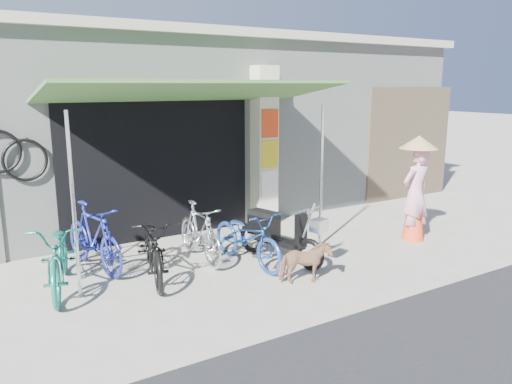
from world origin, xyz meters
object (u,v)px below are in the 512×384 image
bike_teal (60,255)px  bike_blue (94,237)px  bike_silver (200,232)px  bike_black (154,247)px  bike_navy (247,237)px  street_dog (305,263)px  nun (416,190)px  moped (277,234)px

bike_teal → bike_blue: bike_blue is taller
bike_teal → bike_silver: size_ratio=1.22×
bike_teal → bike_black: size_ratio=1.05×
bike_black → bike_navy: bearing=5.3°
bike_blue → bike_silver: (1.48, -0.44, -0.04)m
bike_teal → street_dog: size_ratio=2.62×
bike_blue → nun: size_ratio=0.90×
bike_teal → moped: 3.10m
bike_blue → street_dog: (2.29, -2.03, -0.20)m
bike_blue → bike_black: size_ratio=0.94×
bike_teal → moped: size_ratio=1.13×
bike_teal → street_dog: bearing=-13.4°
bike_black → street_dog: 2.09m
bike_navy → moped: moped is taller
bike_navy → street_dog: (0.28, -1.05, -0.13)m
bike_teal → street_dog: bike_teal is taller
bike_navy → street_dog: size_ratio=2.32×
bike_silver → nun: bearing=-14.2°
bike_navy → moped: bearing=-16.2°
bike_navy → moped: (0.48, -0.09, -0.00)m
bike_teal → bike_navy: (2.57, -0.45, -0.05)m
street_dog → bike_navy: bearing=34.1°
bike_blue → nun: bearing=-28.0°
bike_black → bike_silver: bike_black is taller
bike_navy → nun: (3.08, -0.45, 0.47)m
moped → bike_blue: bearing=140.5°
bike_black → bike_silver: bearing=35.3°
street_dog → nun: nun is taller
bike_black → bike_silver: size_ratio=1.17×
bike_navy → street_dog: bearing=-81.2°
nun → bike_teal: bearing=-12.5°
bike_black → nun: size_ratio=0.96×
bike_black → moped: 1.89m
street_dog → moped: moped is taller
bike_black → nun: bearing=5.3°
bike_silver → moped: (1.01, -0.63, -0.02)m
bike_navy → street_dog: 1.09m
bike_teal → street_dog: 3.22m
bike_silver → nun: (3.61, -0.99, 0.45)m
bike_teal → street_dog: (2.85, -1.49, -0.19)m
bike_blue → bike_black: (0.62, -0.78, -0.04)m
moped → bike_teal: bearing=153.8°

